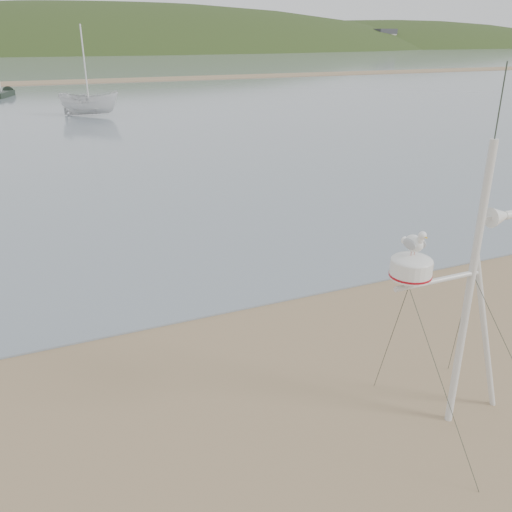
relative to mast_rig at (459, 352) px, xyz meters
name	(u,v)px	position (x,y,z in m)	size (l,w,h in m)	color
ground	(172,471)	(-4.22, 0.74, -1.29)	(560.00, 560.00, 0.00)	#866C4D
water	(10,62)	(-4.22, 132.74, -1.27)	(560.00, 256.00, 0.04)	slate
sandbar	(19,83)	(-4.22, 70.74, -1.21)	(560.00, 7.00, 0.07)	#866C4D
hill_ridge	(63,102)	(14.30, 235.74, -20.99)	(620.00, 180.00, 80.00)	#223314
far_cottages	(15,40)	(-1.22, 196.74, 2.71)	(294.40, 6.30, 8.00)	beige
mast_rig	(459,352)	(0.00, 0.00, 0.00)	(2.37, 2.53, 5.34)	silver
boat_white	(87,83)	(-0.21, 37.59, 1.07)	(1.74, 1.79, 4.63)	silver
sailboat_dark_mid	(6,93)	(-5.77, 55.65, -0.98)	(2.90, 5.16, 5.09)	black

